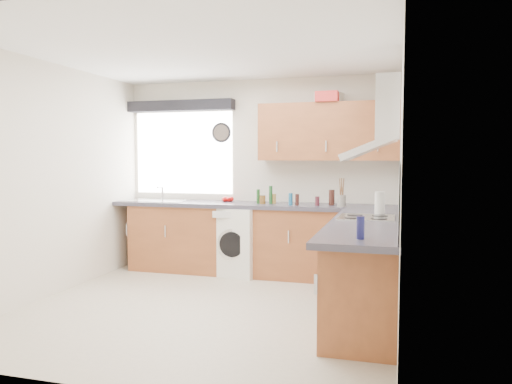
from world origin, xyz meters
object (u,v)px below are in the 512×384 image
(extractor_hood, at_px, (379,127))
(upper_cabinets, at_px, (328,132))
(washing_machine, at_px, (239,241))
(oven, at_px, (366,269))

(extractor_hood, distance_m, upper_cabinets, 1.48)
(washing_machine, bearing_deg, extractor_hood, -23.51)
(oven, distance_m, extractor_hood, 1.35)
(oven, bearing_deg, extractor_hood, -0.00)
(oven, distance_m, upper_cabinets, 1.99)
(extractor_hood, relative_size, washing_machine, 0.91)
(oven, relative_size, upper_cabinets, 0.50)
(oven, xyz_separation_m, upper_cabinets, (-0.55, 1.32, 1.38))
(upper_cabinets, bearing_deg, extractor_hood, -63.87)
(oven, bearing_deg, washing_machine, 144.69)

